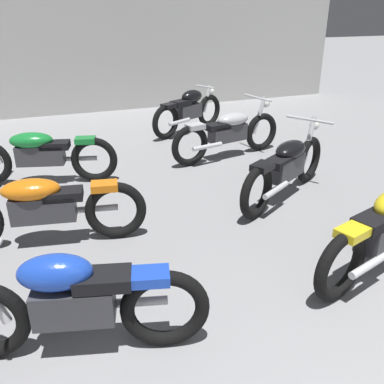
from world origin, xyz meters
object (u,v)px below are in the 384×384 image
at_px(motorcycle_right_row_4, 189,110).
at_px(motorcycle_left_row_2, 42,206).
at_px(motorcycle_left_row_3, 39,154).
at_px(motorcycle_right_row_3, 228,132).
at_px(motorcycle_left_row_1, 73,301).
at_px(motorcycle_right_row_1, 384,231).
at_px(motorcycle_right_row_2, 286,166).

bearing_deg(motorcycle_right_row_4, motorcycle_left_row_2, -129.76).
bearing_deg(motorcycle_left_row_3, motorcycle_right_row_3, 1.41).
bearing_deg(motorcycle_left_row_1, motorcycle_right_row_3, 50.84).
relative_size(motorcycle_right_row_1, motorcycle_right_row_3, 0.89).
distance_m(motorcycle_left_row_3, motorcycle_right_row_4, 3.45).
distance_m(motorcycle_left_row_1, motorcycle_left_row_2, 1.73).
bearing_deg(motorcycle_right_row_4, motorcycle_left_row_1, -118.34).
xyz_separation_m(motorcycle_left_row_2, motorcycle_right_row_1, (2.99, -1.71, 0.01)).
distance_m(motorcycle_left_row_1, motorcycle_right_row_2, 3.50).
bearing_deg(motorcycle_right_row_3, motorcycle_right_row_2, -89.57).
relative_size(motorcycle_right_row_2, motorcycle_right_row_4, 1.06).
distance_m(motorcycle_left_row_2, motorcycle_right_row_3, 3.62).
relative_size(motorcycle_right_row_2, motorcycle_right_row_3, 0.89).
relative_size(motorcycle_left_row_2, motorcycle_right_row_2, 1.12).
xyz_separation_m(motorcycle_left_row_3, motorcycle_right_row_2, (3.04, -1.69, 0.00)).
relative_size(motorcycle_left_row_1, motorcycle_right_row_3, 0.90).
bearing_deg(motorcycle_right_row_3, motorcycle_right_row_4, 92.50).
height_order(motorcycle_right_row_1, motorcycle_right_row_3, motorcycle_right_row_3).
distance_m(motorcycle_right_row_3, motorcycle_right_row_4, 1.71).
bearing_deg(motorcycle_right_row_1, motorcycle_left_row_1, -179.68).
bearing_deg(motorcycle_right_row_3, motorcycle_left_row_2, -148.32).
bearing_deg(motorcycle_right_row_1, motorcycle_right_row_2, 86.74).
bearing_deg(motorcycle_left_row_3, motorcycle_right_row_2, -29.05).
bearing_deg(motorcycle_left_row_2, motorcycle_right_row_3, 31.68).
distance_m(motorcycle_left_row_2, motorcycle_right_row_1, 3.44).
distance_m(motorcycle_left_row_2, motorcycle_right_row_4, 4.69).
height_order(motorcycle_right_row_2, motorcycle_right_row_3, same).
distance_m(motorcycle_left_row_2, motorcycle_left_row_3, 1.83).
bearing_deg(motorcycle_right_row_2, motorcycle_left_row_3, 150.95).
distance_m(motorcycle_left_row_1, motorcycle_left_row_3, 3.55).
relative_size(motorcycle_left_row_1, motorcycle_right_row_2, 1.01).
distance_m(motorcycle_right_row_1, motorcycle_right_row_3, 3.61).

